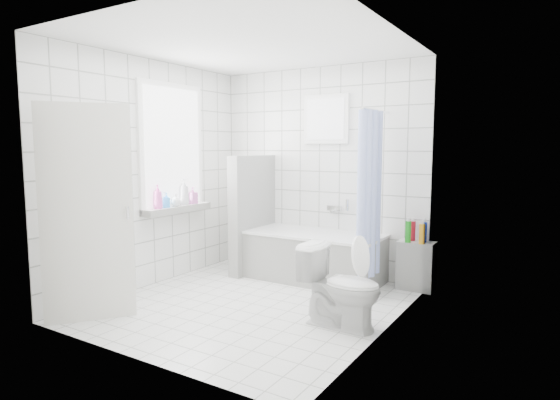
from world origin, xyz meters
The scene contains 19 objects.
ground centered at (0.00, 0.00, 0.00)m, with size 3.00×3.00×0.00m, color white.
ceiling centered at (0.00, 0.00, 2.60)m, with size 3.00×3.00×0.00m, color white.
wall_back centered at (0.00, 1.50, 1.30)m, with size 2.80×0.02×2.60m, color white.
wall_front centered at (0.00, -1.50, 1.30)m, with size 2.80×0.02×2.60m, color white.
wall_left centered at (-1.40, 0.00, 1.30)m, with size 0.02×3.00×2.60m, color white.
wall_right centered at (1.40, 0.00, 1.30)m, with size 0.02×3.00×2.60m, color white.
window_left centered at (-1.35, 0.30, 1.60)m, with size 0.01×0.90×1.40m, color white.
window_back centered at (0.10, 1.46, 1.95)m, with size 0.50×0.01×0.50m, color white.
window_sill centered at (-1.31, 0.30, 0.86)m, with size 0.18×1.02×0.08m, color white.
door centered at (-1.01, -1.16, 1.00)m, with size 0.04×0.80×2.00m, color silver.
bathtub centered at (0.14, 1.12, 0.29)m, with size 1.63×0.77×0.58m.
partition_wall centered at (-0.74, 1.07, 0.75)m, with size 0.15×0.85×1.50m, color white.
tiled_ledge centered at (1.30, 1.38, 0.28)m, with size 0.40×0.24×0.55m, color white.
toilet centered at (1.03, -0.08, 0.37)m, with size 0.41×0.72×0.74m, color white.
curtain_rod centered at (0.89, 1.10, 2.00)m, with size 0.02×0.02×0.80m, color silver.
shower_curtain centered at (0.89, 0.97, 1.10)m, with size 0.14×0.48×1.78m, color #4860D3, non-canonical shape.
tub_faucet centered at (0.24, 1.46, 0.85)m, with size 0.18×0.06×0.06m, color silver.
sill_bottles centered at (-1.30, 0.28, 1.03)m, with size 0.18×0.71×0.33m.
ledge_bottles centered at (1.29, 1.34, 0.66)m, with size 0.22×0.19×0.24m.
Camera 1 is at (2.70, -3.82, 1.60)m, focal length 30.00 mm.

